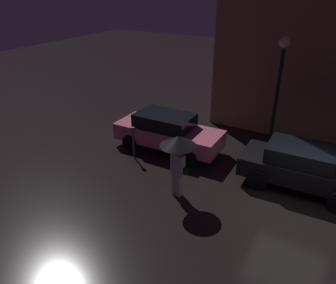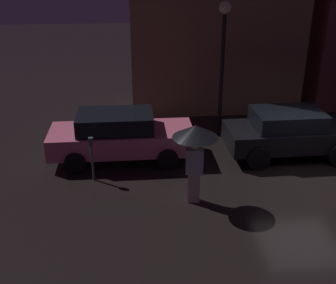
{
  "view_description": "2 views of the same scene",
  "coord_description": "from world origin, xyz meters",
  "px_view_note": "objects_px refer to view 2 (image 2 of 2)",
  "views": [
    {
      "loc": [
        0.57,
        -9.04,
        6.33
      ],
      "look_at": [
        -4.57,
        -0.04,
        1.19
      ],
      "focal_mm": 35.0,
      "sensor_mm": 36.0,
      "label": 1
    },
    {
      "loc": [
        -5.02,
        -10.46,
        5.87
      ],
      "look_at": [
        -4.14,
        -0.14,
        1.24
      ],
      "focal_mm": 45.0,
      "sensor_mm": 36.0,
      "label": 2
    }
  ],
  "objects_px": {
    "parked_car_pink": "(120,135)",
    "street_lamp_near": "(223,41)",
    "parking_meter": "(92,154)",
    "pedestrian_with_umbrella": "(195,141)",
    "parked_car_black": "(290,132)"
  },
  "relations": [
    {
      "from": "parked_car_pink",
      "to": "street_lamp_near",
      "type": "distance_m",
      "value": 4.97
    },
    {
      "from": "parked_car_pink",
      "to": "street_lamp_near",
      "type": "relative_size",
      "value": 0.99
    },
    {
      "from": "parked_car_black",
      "to": "street_lamp_near",
      "type": "relative_size",
      "value": 0.91
    },
    {
      "from": "parked_car_black",
      "to": "parked_car_pink",
      "type": "bearing_deg",
      "value": 176.23
    },
    {
      "from": "street_lamp_near",
      "to": "pedestrian_with_umbrella",
      "type": "bearing_deg",
      "value": -108.09
    },
    {
      "from": "parked_car_pink",
      "to": "street_lamp_near",
      "type": "height_order",
      "value": "street_lamp_near"
    },
    {
      "from": "parked_car_black",
      "to": "street_lamp_near",
      "type": "distance_m",
      "value": 3.95
    },
    {
      "from": "parked_car_black",
      "to": "pedestrian_with_umbrella",
      "type": "relative_size",
      "value": 1.92
    },
    {
      "from": "parked_car_pink",
      "to": "pedestrian_with_umbrella",
      "type": "height_order",
      "value": "pedestrian_with_umbrella"
    },
    {
      "from": "parked_car_pink",
      "to": "pedestrian_with_umbrella",
      "type": "distance_m",
      "value": 3.44
    },
    {
      "from": "parked_car_black",
      "to": "pedestrian_with_umbrella",
      "type": "height_order",
      "value": "pedestrian_with_umbrella"
    },
    {
      "from": "parking_meter",
      "to": "parked_car_pink",
      "type": "bearing_deg",
      "value": 60.68
    },
    {
      "from": "parked_car_black",
      "to": "pedestrian_with_umbrella",
      "type": "bearing_deg",
      "value": -144.97
    },
    {
      "from": "parked_car_pink",
      "to": "parking_meter",
      "type": "bearing_deg",
      "value": -119.67
    },
    {
      "from": "street_lamp_near",
      "to": "parked_car_pink",
      "type": "bearing_deg",
      "value": -145.58
    }
  ]
}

